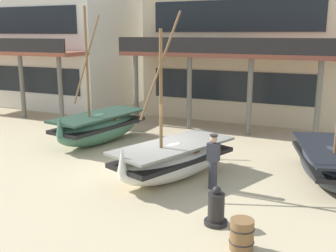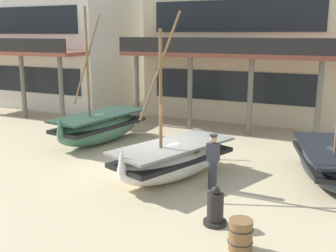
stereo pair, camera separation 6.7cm
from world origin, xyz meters
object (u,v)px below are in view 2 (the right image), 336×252
Objects in this scene: fishing_boat_centre_large at (329,162)px; capstan_winch at (215,209)px; fisherman_by_hull at (213,162)px; harbor_building_main at (248,50)px; wooden_barrel at (240,235)px; fishing_boat_near_left at (99,127)px; harbor_building_annex at (58,22)px; fishing_boat_far_right at (173,159)px.

fishing_boat_centre_large is 4.97m from capstan_winch.
harbor_building_main is (-2.10, 11.92, 2.82)m from fisherman_by_hull.
wooden_barrel is 15.86m from harbor_building_main.
fishing_boat_near_left is 0.53× the size of harbor_building_annex.
fishing_boat_centre_large is (9.22, -0.72, -0.08)m from fishing_boat_near_left.
harbor_building_main is at bearing 66.10° from fishing_boat_near_left.
fishing_boat_centre_large is at bearing 62.49° from capstan_winch.
fisherman_by_hull is (-3.13, -2.19, 0.23)m from fishing_boat_centre_large.
harbor_building_annex is (-17.25, 8.08, 4.66)m from fishing_boat_centre_large.
fishing_boat_near_left is 9.25m from fishing_boat_centre_large.
fishing_boat_near_left is at bearing 143.51° from capstan_winch.
fishing_boat_far_right is 5.30× the size of capstan_winch.
capstan_winch is (6.93, -5.13, -0.29)m from fishing_boat_near_left.
fishing_boat_near_left is at bearing 142.34° from wooden_barrel.
fishing_boat_near_left reaches higher than fisherman_by_hull.
wooden_barrel is (0.88, -0.90, -0.05)m from capstan_winch.
harbor_building_main reaches higher than wooden_barrel.
harbor_building_main is at bearing 101.75° from capstan_winch.
harbor_building_main is (-3.82, 15.04, 3.30)m from wooden_barrel.
fishing_boat_centre_large is 1.11× the size of fishing_boat_far_right.
fishing_boat_far_right is (-4.58, -1.91, 0.03)m from fishing_boat_centre_large.
capstan_winch is (2.29, -2.50, -0.24)m from fishing_boat_far_right.
wooden_barrel is 21.31m from harbor_building_annex.
fishing_boat_near_left is 5.67× the size of capstan_winch.
harbor_building_main is (-2.94, 14.13, 3.25)m from capstan_winch.
harbor_building_annex is at bearing 141.76° from fishing_boat_far_right.
fishing_boat_near_left is at bearing 175.53° from fishing_boat_centre_large.
capstan_winch is at bearing -69.33° from fisherman_by_hull.
fishing_boat_near_left is 3.34× the size of fisherman_by_hull.
harbor_building_main is at bearing 118.27° from fishing_boat_centre_large.
harbor_building_annex reaches higher than capstan_winch.
wooden_barrel is at bearing -61.18° from fisherman_by_hull.
fishing_boat_near_left reaches higher than fishing_boat_far_right.
wooden_barrel is at bearing -47.00° from fishing_boat_far_right.
harbor_building_main reaches higher than fishing_boat_centre_large.
harbor_building_annex is (-8.03, 7.35, 4.57)m from fishing_boat_near_left.
fishing_boat_near_left is 0.53× the size of harbor_building_main.
harbor_building_annex is (-15.84, 13.38, 4.91)m from wooden_barrel.
harbor_building_main is at bearing 104.25° from wooden_barrel.
fishing_boat_far_right is at bearing -157.42° from fishing_boat_centre_large.
fishing_boat_centre_large is 19.61m from harbor_building_annex.
harbor_building_main is at bearing 100.01° from fisherman_by_hull.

